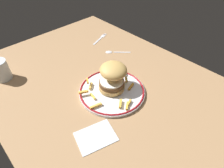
# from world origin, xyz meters

# --- Properties ---
(ground_plane) EXTENTS (1.32, 0.85, 0.04)m
(ground_plane) POSITION_xyz_m (0.00, 0.00, -0.02)
(ground_plane) COLOR #9E7750
(dinner_plate) EXTENTS (0.27, 0.27, 0.02)m
(dinner_plate) POSITION_xyz_m (-0.01, -0.01, 0.01)
(dinner_plate) COLOR silver
(dinner_plate) RESTS_ON ground_plane
(burger) EXTENTS (0.13, 0.13, 0.11)m
(burger) POSITION_xyz_m (-0.02, 0.01, 0.07)
(burger) COLOR tan
(burger) RESTS_ON dinner_plate
(fries_pile) EXTENTS (0.23, 0.25, 0.03)m
(fries_pile) POSITION_xyz_m (-0.01, -0.02, 0.02)
(fries_pile) COLOR #EFB84B
(fries_pile) RESTS_ON dinner_plate
(water_glass) EXTENTS (0.07, 0.07, 0.09)m
(water_glass) POSITION_xyz_m (-0.40, -0.29, 0.04)
(water_glass) COLOR silver
(water_glass) RESTS_ON ground_plane
(fork) EXTENTS (0.06, 0.14, 0.00)m
(fork) POSITION_xyz_m (-0.38, 0.25, 0.00)
(fork) COLOR silver
(fork) RESTS_ON ground_plane
(spoon) EXTENTS (0.11, 0.11, 0.01)m
(spoon) POSITION_xyz_m (-0.23, 0.20, 0.00)
(spoon) COLOR silver
(spoon) RESTS_ON ground_plane
(napkin) EXTENTS (0.13, 0.15, 0.00)m
(napkin) POSITION_xyz_m (0.11, -0.19, 0.00)
(napkin) COLOR silver
(napkin) RESTS_ON ground_plane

